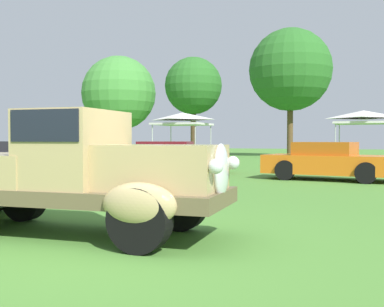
{
  "coord_description": "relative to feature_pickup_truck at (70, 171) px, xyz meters",
  "views": [
    {
      "loc": [
        3.24,
        -5.28,
        1.31
      ],
      "look_at": [
        -0.04,
        3.13,
        1.04
      ],
      "focal_mm": 44.76,
      "sensor_mm": 36.0,
      "label": 1
    }
  ],
  "objects": [
    {
      "name": "treeline_center",
      "position": [
        -2.24,
        30.72,
        5.63
      ],
      "size": [
        6.19,
        6.19,
        9.61
      ],
      "color": "brown",
      "rests_on": "ground_plane"
    },
    {
      "name": "feature_pickup_truck",
      "position": [
        0.0,
        0.0,
        0.0
      ],
      "size": [
        4.62,
        2.01,
        1.7
      ],
      "color": "brown",
      "rests_on": "ground_plane"
    },
    {
      "name": "ground_plane",
      "position": [
        0.72,
        -0.22,
        -0.87
      ],
      "size": [
        120.0,
        120.0,
        0.0
      ],
      "primitive_type": "plane",
      "color": "#4C8433"
    },
    {
      "name": "canopy_tent_left_field",
      "position": [
        -5.68,
        17.8,
        1.55
      ],
      "size": [
        2.62,
        2.62,
        2.71
      ],
      "color": "#B7B7BC",
      "rests_on": "ground_plane"
    },
    {
      "name": "show_car_burgundy",
      "position": [
        -3.69,
        11.6,
        -0.27
      ],
      "size": [
        4.73,
        2.47,
        1.22
      ],
      "color": "maroon",
      "rests_on": "ground_plane"
    },
    {
      "name": "show_car_orange",
      "position": [
        2.49,
        10.33,
        -0.27
      ],
      "size": [
        4.33,
        2.32,
        1.22
      ],
      "color": "orange",
      "rests_on": "ground_plane"
    },
    {
      "name": "canopy_tent_center_field",
      "position": [
        3.27,
        19.24,
        1.55
      ],
      "size": [
        2.67,
        2.67,
        2.71
      ],
      "color": "#B7B7BC",
      "rests_on": "ground_plane"
    },
    {
      "name": "treeline_far_left",
      "position": [
        -16.85,
        30.57,
        4.38
      ],
      "size": [
        6.34,
        6.34,
        8.43
      ],
      "color": "brown",
      "rests_on": "ground_plane"
    },
    {
      "name": "spectator_between_cars",
      "position": [
        -6.0,
        9.15,
        0.05
      ],
      "size": [
        0.45,
        0.33,
        1.69
      ],
      "color": "#9E998E",
      "rests_on": "ground_plane"
    },
    {
      "name": "treeline_mid_left",
      "position": [
        -10.2,
        31.11,
        4.78
      ],
      "size": [
        4.68,
        4.68,
        8.02
      ],
      "color": "#47331E",
      "rests_on": "ground_plane"
    },
    {
      "name": "spectator_near_truck",
      "position": [
        -7.09,
        7.77,
        0.05
      ],
      "size": [
        0.4,
        0.24,
        1.69
      ],
      "color": "#7F7056",
      "rests_on": "ground_plane"
    }
  ]
}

